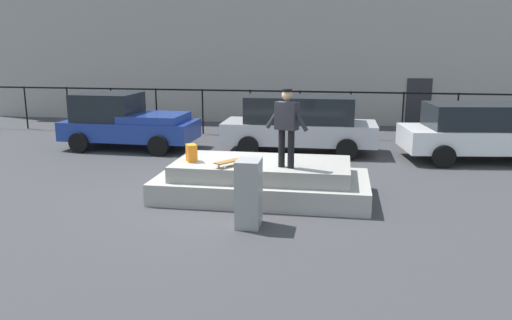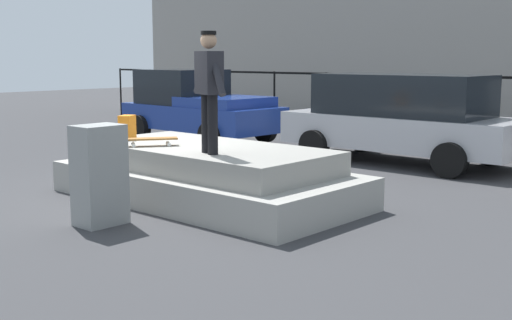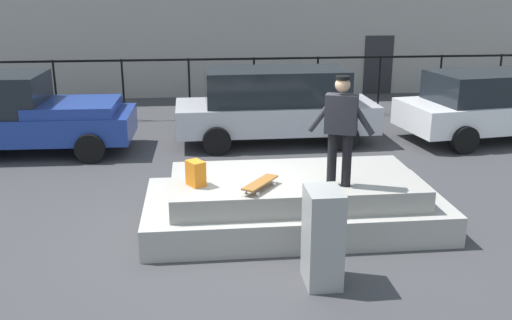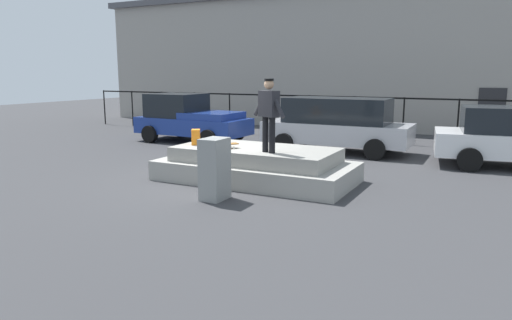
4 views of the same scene
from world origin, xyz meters
The scene contains 9 objects.
ground_plane centered at (0.00, 0.00, 0.00)m, with size 60.00×60.00×0.00m, color #38383A.
concrete_ledge centered at (0.76, 0.40, 0.37)m, with size 4.70×2.30×0.82m.
skateboarder centered at (1.34, -0.09, 1.77)m, with size 0.95×0.44×1.65m.
skateboard centered at (0.15, -0.15, 0.92)m, with size 0.62×0.76×0.12m.
backpack centered at (-0.79, 0.13, 1.01)m, with size 0.28×0.20×0.38m, color orange.
car_blue_pickup_near centered at (-4.52, 5.11, 0.89)m, with size 4.32×2.17×1.80m.
car_silver_hatchback_mid centered at (1.16, 5.41, 0.94)m, with size 4.79×2.11×1.78m.
utility_box centered at (0.80, -1.51, 0.64)m, with size 0.44×0.60×1.28m, color gray.
fence_row centered at (0.00, 8.25, 1.18)m, with size 24.06×0.06×1.71m.
Camera 2 is at (7.71, -6.22, 2.12)m, focal length 45.81 mm.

